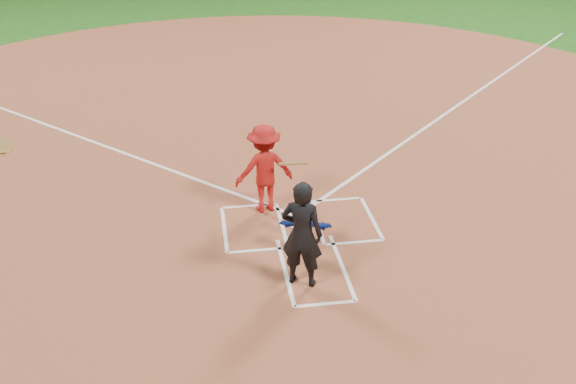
{
  "coord_description": "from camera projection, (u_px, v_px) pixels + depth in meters",
  "views": [
    {
      "loc": [
        -1.99,
        -11.6,
        6.97
      ],
      "look_at": [
        -0.3,
        -0.4,
        1.0
      ],
      "focal_mm": 40.0,
      "sensor_mm": 36.0,
      "label": 1
    }
  ],
  "objects": [
    {
      "name": "chalk_markings",
      "position": [
        269.0,
        130.0,
        18.28
      ],
      "size": [
        28.35,
        17.32,
        0.01
      ],
      "color": "white",
      "rests_on": "home_plate_dirt"
    },
    {
      "name": "batter_at_plate",
      "position": [
        264.0,
        169.0,
        13.75
      ],
      "size": [
        1.66,
        0.92,
        1.98
      ],
      "color": "#AB1413",
      "rests_on": "home_plate_dirt"
    },
    {
      "name": "home_plate_dirt",
      "position": [
        266.0,
        121.0,
        18.9
      ],
      "size": [
        28.0,
        28.0,
        0.01
      ],
      "primitive_type": "cylinder",
      "color": "brown",
      "rests_on": "ground"
    },
    {
      "name": "umpire",
      "position": [
        302.0,
        234.0,
        11.3
      ],
      "size": [
        0.89,
        0.76,
        2.06
      ],
      "primitive_type": "imported",
      "rotation": [
        0.0,
        0.0,
        2.71
      ],
      "color": "black",
      "rests_on": "home_plate_dirt"
    },
    {
      "name": "catcher",
      "position": [
        305.0,
        229.0,
        12.37
      ],
      "size": [
        1.09,
        0.61,
        1.12
      ],
      "primitive_type": "imported",
      "rotation": [
        0.0,
        0.0,
        2.86
      ],
      "color": "navy",
      "rests_on": "home_plate_dirt"
    },
    {
      "name": "home_plate",
      "position": [
        299.0,
        223.0,
        13.65
      ],
      "size": [
        0.6,
        0.6,
        0.02
      ],
      "primitive_type": "cylinder",
      "rotation": [
        0.0,
        0.0,
        3.14
      ],
      "color": "silver",
      "rests_on": "home_plate_dirt"
    },
    {
      "name": "ground",
      "position": [
        299.0,
        224.0,
        13.66
      ],
      "size": [
        120.0,
        120.0,
        0.0
      ],
      "primitive_type": "plane",
      "color": "#1A4E13",
      "rests_on": "ground"
    }
  ]
}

